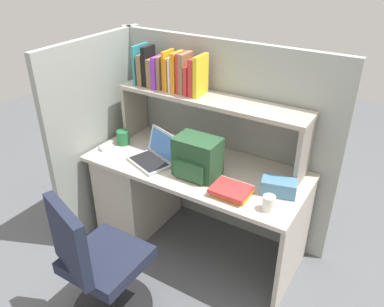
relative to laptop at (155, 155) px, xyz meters
The scene contains 14 objects.
ground_plane 0.84m from the laptop, 21.30° to the left, with size 8.00×8.00×0.00m, color #595B60.
desk 0.41m from the laptop, 134.56° to the left, with size 1.60×0.70×0.73m.
cubicle_partition_rear 0.56m from the laptop, 60.13° to the left, with size 1.84×0.05×1.55m, color #939991.
cubicle_partition_left 0.57m from the laptop, behind, with size 0.05×1.06×1.55m, color #939991.
overhead_hutch 0.52m from the laptop, 47.75° to the left, with size 1.44×0.28×0.45m.
reference_books_on_shelf 0.62m from the laptop, 100.73° to the left, with size 0.55×0.18×0.29m.
laptop is the anchor object (origin of this frame).
backpack 0.36m from the laptop, ahead, with size 0.30×0.23×0.28m.
computer_mouse 0.44m from the laptop, behind, with size 0.06×0.10×0.03m, color silver.
paper_cup 0.93m from the laptop, ahead, with size 0.08×0.08×0.10m, color white.
tissue_box 0.92m from the laptop, ahead, with size 0.22×0.12×0.10m, color teal.
snack_canister 0.39m from the laptop, 165.92° to the left, with size 0.10×0.10×0.11m, color #26723F.
desk_book_stack 0.67m from the laptop, ahead, with size 0.24×0.20×0.05m.
office_chair 0.88m from the laptop, 79.96° to the right, with size 0.52×0.54×0.93m.
Camera 1 is at (1.23, -2.06, 2.16)m, focal length 36.41 mm.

